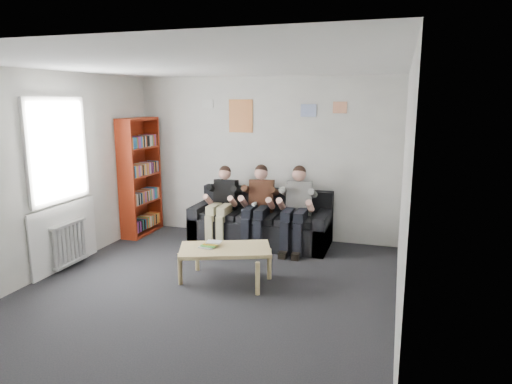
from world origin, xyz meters
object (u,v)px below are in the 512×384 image
person_right (296,209)px  bookshelf (140,177)px  sofa (261,224)px  coffee_table (225,252)px  person_left (222,205)px  person_middle (258,207)px

person_right → bookshelf: bearing=170.7°
sofa → coffee_table: (0.03, -1.71, 0.10)m
sofa → person_left: person_left is taller
person_left → person_right: (1.24, -0.00, 0.02)m
person_left → person_right: 1.24m
sofa → person_left: size_ratio=1.76×
person_left → person_right: size_ratio=0.96×
sofa → person_middle: bearing=-90.0°
person_middle → coffee_table: bearing=-96.9°
coffee_table → person_left: 1.67m
sofa → coffee_table: 1.72m
person_left → person_right: bearing=-1.7°
coffee_table → person_middle: bearing=91.2°
sofa → person_left: bearing=-162.3°
sofa → coffee_table: sofa is taller
sofa → person_right: (0.62, -0.20, 0.35)m
bookshelf → person_middle: bearing=-3.2°
person_left → bookshelf: bearing=174.8°
person_left → coffee_table: bearing=-68.3°
coffee_table → sofa: bearing=91.0°
person_left → person_middle: person_middle is taller
coffee_table → person_middle: person_middle is taller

